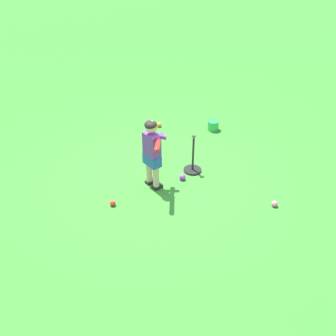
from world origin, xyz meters
The scene contains 8 objects.
ground_plane centered at (0.00, 0.00, 0.00)m, with size 40.00×40.00×0.00m, color #38842D.
child_batter centered at (0.10, 0.05, 0.65)m, with size 0.53×0.52×1.08m.
play_ball_by_bucket centered at (0.80, -0.06, 0.04)m, with size 0.08×0.08×0.08m, color red.
play_ball_near_batter centered at (-1.38, -1.16, 0.04)m, with size 0.09×0.09×0.09m, color orange.
play_ball_center_lawn centered at (-0.32, 0.27, 0.05)m, with size 0.09×0.09×0.09m, color purple.
play_ball_far_right centered at (-0.66, 1.65, 0.04)m, with size 0.09×0.09×0.09m, color pink.
batting_tee centered at (-0.61, 0.24, 0.10)m, with size 0.28×0.28×0.62m.
toy_bucket centered at (-1.94, -0.31, 0.10)m, with size 0.22×0.22×0.19m.
Camera 1 is at (3.51, 3.29, 3.45)m, focal length 41.70 mm.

